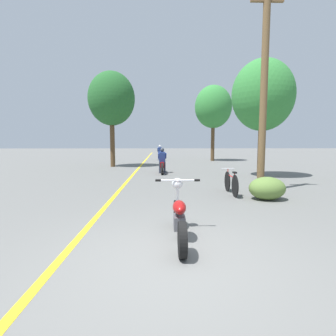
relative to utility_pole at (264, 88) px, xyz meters
name	(u,v)px	position (x,y,z in m)	size (l,w,h in m)	color
ground_plane	(172,258)	(-3.32, -5.19, -3.59)	(120.00, 120.00, 0.00)	#60605E
lane_stripe_center	(138,169)	(-5.02, 7.55, -3.58)	(0.14, 48.00, 0.01)	yellow
utility_pole	(264,88)	(0.00, 0.00, 0.00)	(1.10, 0.24, 6.99)	brown
roadside_tree_right_near	(263,96)	(1.45, 3.86, 0.40)	(3.01, 2.71, 5.74)	#513A23
roadside_tree_right_far	(213,107)	(1.09, 14.50, 1.19)	(3.27, 2.94, 6.69)	#513A23
roadside_tree_left	(112,99)	(-6.90, 9.26, 1.05)	(3.17, 2.85, 6.49)	#513A23
roadside_bush	(267,188)	(-0.26, -1.22, -3.24)	(1.10, 0.88, 0.70)	#5B7A38
motorcycle_foreground	(179,216)	(-3.16, -4.38, -3.16)	(0.88, 2.00, 1.04)	black
motorcycle_rider_lead	(162,164)	(-3.46, 5.52, -3.06)	(0.50, 2.13, 1.41)	black
motorcycle_rider_far	(160,155)	(-3.67, 15.22, -3.05)	(0.50, 2.02, 1.42)	black
bicycle_parked	(231,183)	(-1.13, -0.34, -3.21)	(0.44, 1.69, 0.83)	black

